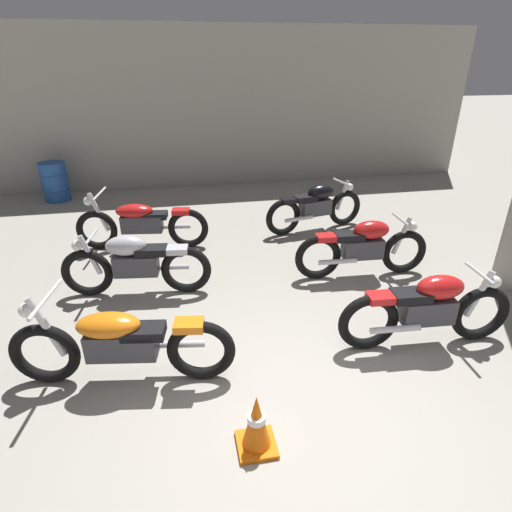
% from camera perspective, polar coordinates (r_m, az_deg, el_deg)
% --- Properties ---
extents(ground_plane, '(60.00, 60.00, 0.00)m').
position_cam_1_polar(ground_plane, '(4.00, 6.68, -21.34)').
color(ground_plane, gray).
extents(back_wall, '(13.09, 0.24, 3.60)m').
position_cam_1_polar(back_wall, '(10.47, -6.19, 19.45)').
color(back_wall, '#9E998E').
rests_on(back_wall, ground).
extents(motorcycle_left_row_0, '(2.16, 0.68, 0.97)m').
position_cam_1_polar(motorcycle_left_row_0, '(4.25, -18.11, -11.20)').
color(motorcycle_left_row_0, black).
rests_on(motorcycle_left_row_0, ground).
extents(motorcycle_left_row_1, '(1.97, 0.49, 0.88)m').
position_cam_1_polar(motorcycle_left_row_1, '(5.70, -16.25, -0.93)').
color(motorcycle_left_row_1, black).
rests_on(motorcycle_left_row_1, ground).
extents(motorcycle_left_row_2, '(2.16, 0.68, 0.97)m').
position_cam_1_polar(motorcycle_left_row_2, '(7.11, -15.50, 4.45)').
color(motorcycle_left_row_2, black).
rests_on(motorcycle_left_row_2, ground).
extents(motorcycle_right_row_0, '(1.97, 0.48, 0.88)m').
position_cam_1_polar(motorcycle_right_row_0, '(4.89, 22.57, -6.65)').
color(motorcycle_right_row_0, black).
rests_on(motorcycle_right_row_0, ground).
extents(motorcycle_right_row_1, '(1.97, 0.48, 0.88)m').
position_cam_1_polar(motorcycle_right_row_1, '(6.14, 14.52, 1.23)').
color(motorcycle_right_row_1, black).
rests_on(motorcycle_right_row_1, ground).
extents(motorcycle_right_row_2, '(1.95, 0.65, 0.88)m').
position_cam_1_polar(motorcycle_right_row_2, '(7.70, 8.23, 6.81)').
color(motorcycle_right_row_2, black).
rests_on(motorcycle_right_row_2, ground).
extents(oil_drum, '(0.59, 0.59, 0.85)m').
position_cam_1_polar(oil_drum, '(10.32, -25.91, 9.18)').
color(oil_drum, '#23519E').
rests_on(oil_drum, ground).
extents(traffic_cone, '(0.32, 0.32, 0.54)m').
position_cam_1_polar(traffic_cone, '(3.59, 0.07, -22.00)').
color(traffic_cone, orange).
rests_on(traffic_cone, ground).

